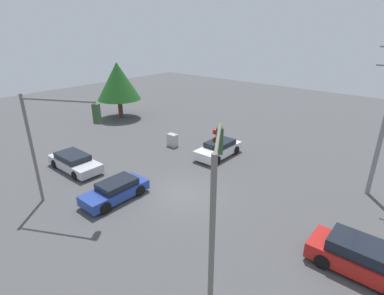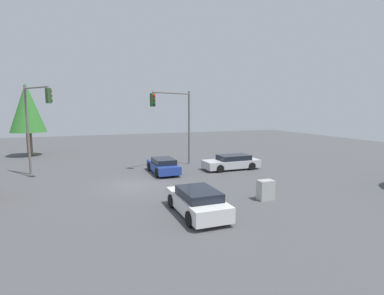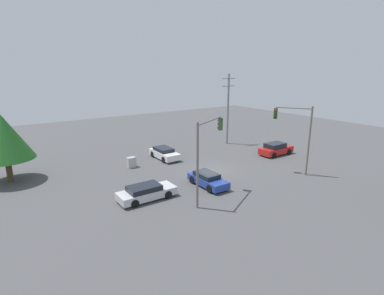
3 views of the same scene
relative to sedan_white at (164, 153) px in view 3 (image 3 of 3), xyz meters
name	(u,v)px [view 3 (image 3 of 3)]	position (x,y,z in m)	size (l,w,h in m)	color
ground_plane	(211,171)	(-1.84, 6.59, -0.65)	(80.00, 80.00, 0.00)	#4C4C4F
sedan_white	(164,153)	(0.00, 0.00, 0.00)	(1.97, 4.39, 1.30)	silver
sedan_red	(276,149)	(-12.12, 6.34, 0.06)	(4.42, 1.97, 1.48)	red
sedan_blue	(208,179)	(0.95, 9.61, -0.04)	(1.85, 4.18, 1.21)	#233D93
sedan_silver	(146,192)	(6.79, 9.02, -0.04)	(4.76, 1.98, 1.22)	silver
traffic_signal_main	(296,128)	(-8.16, 11.85, 4.01)	(2.16, 3.13, 6.88)	slate
traffic_signal_cross	(207,145)	(2.75, 11.82, 3.95)	(4.18, 2.42, 6.67)	slate
utility_pole_tall	(228,108)	(-10.88, -1.32, 4.44)	(2.20, 0.28, 9.60)	gray
electrical_cabinet	(132,162)	(4.50, 0.81, -0.09)	(0.90, 0.58, 1.12)	#B2B2AD
tree_far	(4,137)	(15.58, -1.93, 3.62)	(4.95, 4.95, 6.39)	#4C3823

